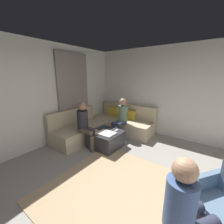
# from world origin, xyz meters

# --- Properties ---
(ground_plane) EXTENTS (6.00, 6.00, 0.10)m
(ground_plane) POSITION_xyz_m (0.00, 0.00, -0.05)
(ground_plane) COLOR gray
(wall_back) EXTENTS (6.00, 0.12, 2.70)m
(wall_back) POSITION_xyz_m (0.00, 2.94, 1.35)
(wall_back) COLOR silver
(wall_back) RESTS_ON ground_plane
(wall_left) EXTENTS (0.12, 6.00, 2.70)m
(wall_left) POSITION_xyz_m (-2.94, 0.00, 1.35)
(wall_left) COLOR silver
(wall_left) RESTS_ON ground_plane
(curtain_panel) EXTENTS (0.06, 1.10, 2.50)m
(curtain_panel) POSITION_xyz_m (-2.84, 1.30, 1.25)
(curtain_panel) COLOR gray
(curtain_panel) RESTS_ON ground_plane
(area_rug) EXTENTS (2.60, 2.20, 0.01)m
(area_rug) POSITION_xyz_m (-0.20, 0.10, 0.01)
(area_rug) COLOR tan
(area_rug) RESTS_ON ground_plane
(sectional_couch) EXTENTS (2.10, 2.55, 0.87)m
(sectional_couch) POSITION_xyz_m (-2.08, 1.88, 0.28)
(sectional_couch) COLOR #C6B593
(sectional_couch) RESTS_ON ground_plane
(ottoman) EXTENTS (0.76, 0.76, 0.42)m
(ottoman) POSITION_xyz_m (-1.51, 1.20, 0.21)
(ottoman) COLOR #333338
(ottoman) RESTS_ON ground_plane
(folded_blanket) EXTENTS (0.44, 0.36, 0.04)m
(folded_blanket) POSITION_xyz_m (-1.41, 1.08, 0.44)
(folded_blanket) COLOR white
(folded_blanket) RESTS_ON ottoman
(coffee_mug) EXTENTS (0.08, 0.08, 0.10)m
(coffee_mug) POSITION_xyz_m (-1.73, 1.38, 0.47)
(coffee_mug) COLOR #334C72
(coffee_mug) RESTS_ON ottoman
(game_remote) EXTENTS (0.05, 0.15, 0.02)m
(game_remote) POSITION_xyz_m (-1.33, 1.42, 0.43)
(game_remote) COLOR white
(game_remote) RESTS_ON ottoman
(person_on_couch_back) EXTENTS (0.30, 0.60, 1.20)m
(person_on_couch_back) POSITION_xyz_m (-1.52, 1.93, 0.66)
(person_on_couch_back) COLOR #2D3347
(person_on_couch_back) RESTS_ON ground_plane
(person_on_couch_side) EXTENTS (0.60, 0.30, 1.20)m
(person_on_couch_side) POSITION_xyz_m (-1.93, 0.88, 0.66)
(person_on_couch_side) COLOR brown
(person_on_couch_side) RESTS_ON ground_plane
(person_on_armchair) EXTENTS (0.51, 0.58, 1.18)m
(person_on_armchair) POSITION_xyz_m (0.64, -0.25, 0.64)
(person_on_armchair) COLOR #2D3347
(person_on_armchair) RESTS_ON ground_plane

